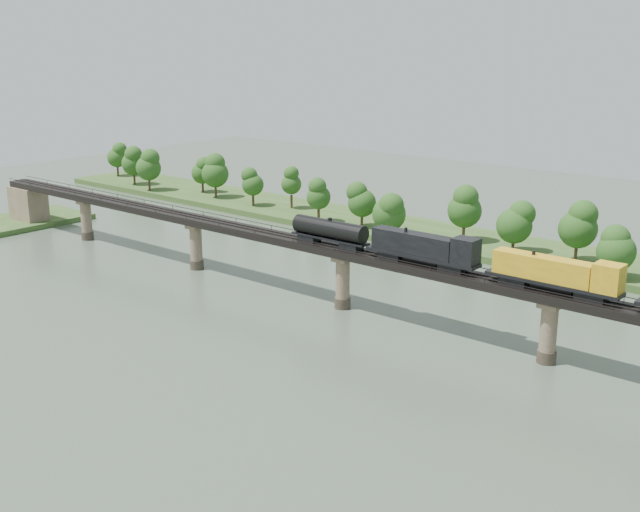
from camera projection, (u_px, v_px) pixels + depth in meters
The scene contains 6 objects.
ground at pixel (225, 356), 126.09m from camera, with size 400.00×400.00×0.00m, color #394838.
far_bank at pixel (487, 246), 188.83m from camera, with size 300.00×24.00×1.60m, color #2F4B1E.
bridge at pixel (343, 280), 146.85m from camera, with size 236.00×30.00×11.50m.
bridge_superstructure at pixel (343, 246), 145.15m from camera, with size 220.00×4.90×0.75m.
far_treeline at pixel (448, 211), 188.43m from camera, with size 289.06×17.54×13.60m.
freight_train at pixel (507, 265), 124.48m from camera, with size 85.04×3.31×5.85m.
Camera 1 is at (86.56, -80.54, 48.91)m, focal length 45.00 mm.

